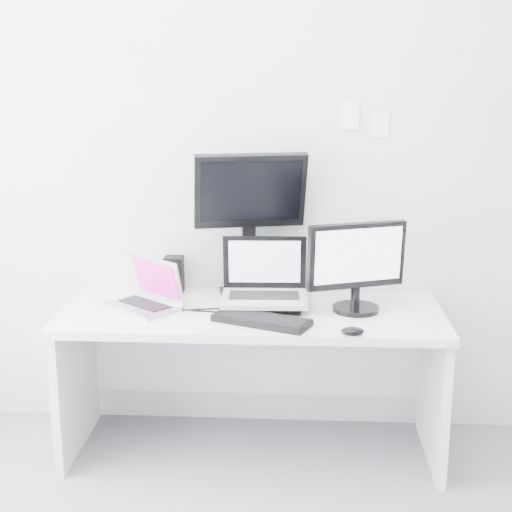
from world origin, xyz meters
TOP-DOWN VIEW (x-y plane):
  - back_wall at (0.00, 1.60)m, footprint 3.60×0.00m
  - desk at (0.00, 1.25)m, footprint 1.80×0.70m
  - macbook at (-0.52, 1.24)m, footprint 0.42×0.40m
  - speaker at (-0.42, 1.53)m, footprint 0.11×0.11m
  - dell_laptop at (0.06, 1.29)m, footprint 0.42×0.33m
  - rear_monitor at (-0.03, 1.49)m, footprint 0.58×0.32m
  - samsung_monitor at (0.49, 1.27)m, footprint 0.53×0.37m
  - keyboard at (0.05, 1.06)m, footprint 0.46×0.32m
  - mouse at (0.45, 0.94)m, footprint 0.10×0.07m
  - wall_note_0 at (0.45, 1.59)m, footprint 0.10×0.00m
  - wall_note_1 at (0.60, 1.59)m, footprint 0.09×0.00m

SIDE VIEW (x-z plane):
  - desk at x=0.00m, z-range 0.00..0.73m
  - keyboard at x=0.05m, z-range 0.73..0.76m
  - mouse at x=0.45m, z-range 0.73..0.76m
  - speaker at x=-0.42m, z-range 0.73..0.92m
  - macbook at x=-0.52m, z-range 0.73..0.98m
  - dell_laptop at x=0.06m, z-range 0.73..1.07m
  - samsung_monitor at x=0.49m, z-range 0.73..1.17m
  - rear_monitor at x=-0.03m, z-range 0.73..1.47m
  - back_wall at x=0.00m, z-range -0.45..3.15m
  - wall_note_1 at x=0.60m, z-range 1.52..1.65m
  - wall_note_0 at x=0.45m, z-range 1.55..1.69m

